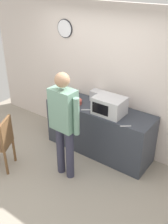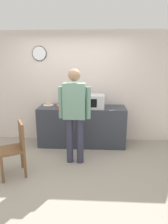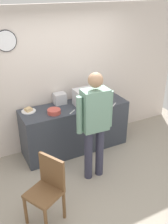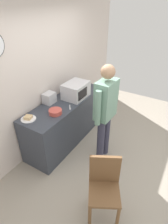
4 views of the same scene
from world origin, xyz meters
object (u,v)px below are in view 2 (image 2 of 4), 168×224
sandwich_plate (48,104)px  fork_utensil (112,110)px  salad_bowl (62,106)px  toaster (74,101)px  person_standing (75,110)px  wooden_chair (16,146)px  microwave (93,101)px  spoon_utensil (75,109)px

sandwich_plate → fork_utensil: (1.47, -0.44, -0.02)m
salad_bowl → toaster: bearing=53.8°
sandwich_plate → salad_bowl: size_ratio=1.08×
toaster → person_standing: 1.10m
person_standing → wooden_chair: size_ratio=1.90×
microwave → sandwich_plate: bearing=167.2°
sandwich_plate → toaster: size_ratio=1.12×
salad_bowl → person_standing: bearing=-64.2°
sandwich_plate → wooden_chair: size_ratio=0.26×
microwave → toaster: (-0.44, 0.30, -0.05)m
salad_bowl → toaster: size_ratio=1.04×
microwave → salad_bowl: bearing=-177.5°
microwave → wooden_chair: microwave is taller
salad_bowl → wooden_chair: size_ratio=0.24×
microwave → person_standing: 0.85m
sandwich_plate → wooden_chair: 1.57m
spoon_utensil → person_standing: bearing=-84.3°
salad_bowl → fork_utensil: 1.12m
toaster → person_standing: (0.12, -1.09, 0.05)m
toaster → fork_utensil: toaster is taller
fork_utensil → sandwich_plate: bearing=163.4°
fork_utensil → wooden_chair: bearing=-147.8°
fork_utensil → wooden_chair: wooden_chair is taller
fork_utensil → person_standing: 0.96m
salad_bowl → fork_utensil: bearing=-8.6°
toaster → microwave: bearing=-34.2°
sandwich_plate → spoon_utensil: sandwich_plate is taller
spoon_utensil → toaster: bearing=97.5°
microwave → toaster: microwave is taller
microwave → spoon_utensil: bearing=-162.7°
spoon_utensil → person_standing: person_standing is taller
sandwich_plate → wooden_chair: bearing=-98.5°
toaster → wooden_chair: toaster is taller
toaster → salad_bowl: bearing=-126.2°
person_standing → wooden_chair: bearing=-153.4°
spoon_utensil → wooden_chair: bearing=-127.8°
sandwich_plate → person_standing: 1.27m
spoon_utensil → wooden_chair: 1.50m
spoon_utensil → wooden_chair: wooden_chair is taller
salad_bowl → fork_utensil: (1.11, -0.17, -0.03)m
sandwich_plate → toaster: 0.62m
salad_bowl → wooden_chair: salad_bowl is taller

